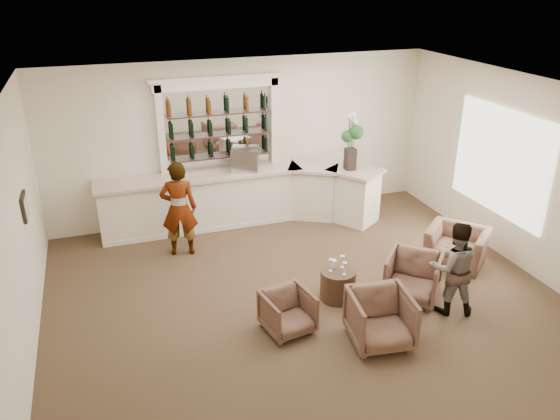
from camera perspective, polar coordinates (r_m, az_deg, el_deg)
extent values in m
plane|color=brown|center=(8.98, 2.38, -8.95)|extent=(8.00, 8.00, 0.00)
cube|color=beige|center=(11.34, -3.92, 7.33)|extent=(8.00, 0.04, 3.30)
cube|color=beige|center=(7.81, -25.98, -3.01)|extent=(0.04, 7.00, 3.30)
cube|color=beige|center=(10.28, 23.86, 3.55)|extent=(0.04, 7.00, 3.30)
cube|color=white|center=(7.71, 2.80, 12.15)|extent=(8.00, 7.00, 0.04)
cube|color=white|center=(10.60, 22.03, 4.71)|extent=(0.05, 2.40, 1.90)
cube|color=black|center=(8.90, -25.12, 0.33)|extent=(0.04, 0.46, 0.38)
cube|color=beige|center=(8.89, -24.96, 0.35)|extent=(0.01, 0.38, 0.30)
cube|color=white|center=(11.19, -8.23, 0.86)|extent=(4.00, 0.70, 1.08)
cube|color=#C1A997|center=(10.96, -8.38, 3.56)|extent=(4.10, 0.82, 0.06)
cube|color=white|center=(11.60, 3.45, 1.91)|extent=(1.12, 1.04, 1.08)
cube|color=#C1A997|center=(11.38, 3.55, 4.54)|extent=(1.27, 1.19, 0.06)
cube|color=white|center=(11.44, 7.68, 1.41)|extent=(1.08, 1.14, 1.08)
cube|color=#C1A997|center=(11.22, 7.88, 4.06)|extent=(1.24, 1.29, 0.06)
cube|color=silver|center=(11.09, -7.74, -2.10)|extent=(4.00, 0.06, 0.10)
cube|color=white|center=(11.13, -6.44, 8.52)|extent=(2.15, 0.02, 1.65)
cube|color=silver|center=(11.04, -12.10, 5.29)|extent=(0.14, 0.16, 2.90)
cube|color=silver|center=(11.51, -0.64, 6.58)|extent=(0.14, 0.16, 2.90)
cube|color=silver|center=(10.88, -6.59, 12.97)|extent=(2.52, 0.16, 0.18)
cube|color=silver|center=(10.85, -6.62, 13.59)|extent=(2.64, 0.20, 0.08)
cube|color=#322119|center=(11.19, -6.18, 5.57)|extent=(2.05, 0.20, 0.03)
cube|color=#322119|center=(11.06, -6.28, 7.73)|extent=(2.05, 0.20, 0.03)
cube|color=#322119|center=(10.95, -6.38, 9.94)|extent=(2.05, 0.20, 0.03)
cylinder|color=#482C1F|center=(8.84, 6.05, -7.74)|extent=(0.57, 0.57, 0.50)
imported|color=gray|center=(10.02, -10.52, 0.13)|extent=(0.72, 0.54, 1.80)
imported|color=gray|center=(8.63, 17.70, -5.83)|extent=(0.88, 0.79, 1.50)
imported|color=brown|center=(8.03, 0.81, -10.62)|extent=(0.78, 0.79, 0.62)
imported|color=brown|center=(7.89, 10.44, -11.12)|extent=(0.94, 0.96, 0.78)
imported|color=brown|center=(8.99, 13.72, -6.81)|extent=(1.15, 1.15, 0.75)
imported|color=brown|center=(10.27, 17.94, -3.61)|extent=(1.33, 1.34, 0.66)
cube|color=#B2B1B6|center=(11.02, -3.66, 5.34)|extent=(0.66, 0.61, 0.47)
cube|color=black|center=(11.13, 7.34, 5.31)|extent=(0.20, 0.20, 0.44)
cube|color=white|center=(8.78, 5.63, -5.59)|extent=(0.08, 0.08, 0.12)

